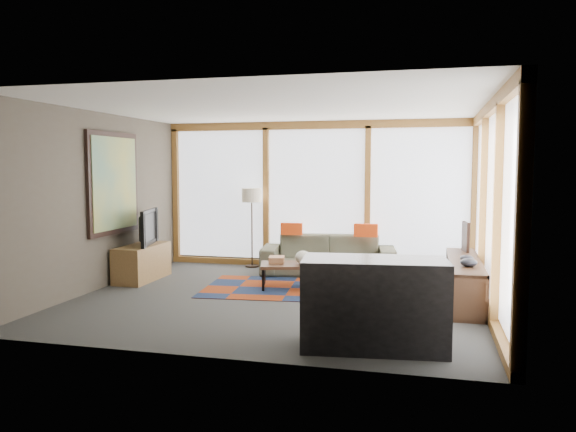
% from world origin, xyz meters
% --- Properties ---
extents(ground, '(5.50, 5.50, 0.00)m').
position_xyz_m(ground, '(0.00, 0.00, 0.00)').
color(ground, '#31312E').
rests_on(ground, ground).
extents(room_envelope, '(5.52, 5.02, 2.62)m').
position_xyz_m(room_envelope, '(0.49, 0.56, 1.54)').
color(room_envelope, '#463D32').
rests_on(room_envelope, ground).
extents(rug, '(2.66, 1.86, 0.01)m').
position_xyz_m(rug, '(-0.02, 0.61, 0.01)').
color(rug, maroon).
rests_on(rug, ground).
extents(sofa, '(2.32, 1.16, 0.65)m').
position_xyz_m(sofa, '(0.33, 1.87, 0.32)').
color(sofa, '#3D3E2F').
rests_on(sofa, ground).
extents(pillow_left, '(0.37, 0.14, 0.20)m').
position_xyz_m(pillow_left, '(-0.31, 1.87, 0.75)').
color(pillow_left, red).
rests_on(pillow_left, sofa).
extents(pillow_right, '(0.39, 0.13, 0.21)m').
position_xyz_m(pillow_right, '(0.95, 1.90, 0.76)').
color(pillow_right, red).
rests_on(pillow_right, sofa).
extents(floor_lamp, '(0.36, 0.36, 1.42)m').
position_xyz_m(floor_lamp, '(-1.12, 2.22, 0.71)').
color(floor_lamp, '#322319').
rests_on(floor_lamp, ground).
extents(coffee_table, '(1.21, 0.82, 0.37)m').
position_xyz_m(coffee_table, '(0.09, 0.68, 0.18)').
color(coffee_table, '#381B11').
rests_on(coffee_table, ground).
extents(book_stack, '(0.28, 0.32, 0.09)m').
position_xyz_m(book_stack, '(-0.25, 0.68, 0.42)').
color(book_stack, '#945D39').
rests_on(book_stack, coffee_table).
extents(vase, '(0.25, 0.25, 0.20)m').
position_xyz_m(vase, '(0.16, 0.65, 0.47)').
color(vase, beige).
rests_on(vase, coffee_table).
extents(bookshelf, '(0.41, 2.25, 0.56)m').
position_xyz_m(bookshelf, '(2.43, 0.43, 0.28)').
color(bookshelf, '#381B11').
rests_on(bookshelf, ground).
extents(bowl_a, '(0.24, 0.24, 0.10)m').
position_xyz_m(bowl_a, '(2.44, -0.11, 0.61)').
color(bowl_a, black).
rests_on(bowl_a, bookshelf).
extents(bowl_b, '(0.20, 0.20, 0.09)m').
position_xyz_m(bowl_b, '(2.44, 0.28, 0.61)').
color(bowl_b, black).
rests_on(bowl_b, bookshelf).
extents(shelf_picture, '(0.10, 0.33, 0.44)m').
position_xyz_m(shelf_picture, '(2.48, 1.21, 0.78)').
color(shelf_picture, black).
rests_on(shelf_picture, bookshelf).
extents(tv_console, '(0.47, 1.12, 0.56)m').
position_xyz_m(tv_console, '(-2.47, 0.68, 0.28)').
color(tv_console, brown).
rests_on(tv_console, ground).
extents(television, '(0.37, 0.98, 0.57)m').
position_xyz_m(television, '(-2.46, 0.72, 0.84)').
color(television, black).
rests_on(television, tv_console).
extents(bar_counter, '(1.48, 0.82, 0.90)m').
position_xyz_m(bar_counter, '(1.44, -1.83, 0.45)').
color(bar_counter, black).
rests_on(bar_counter, ground).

